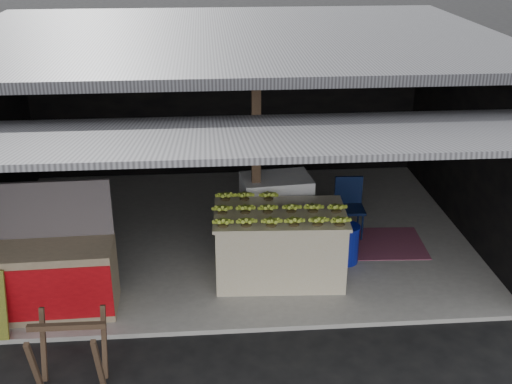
{
  "coord_description": "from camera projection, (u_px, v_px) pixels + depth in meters",
  "views": [
    {
      "loc": [
        -0.35,
        -6.17,
        4.46
      ],
      "look_at": [
        0.27,
        1.57,
        1.1
      ],
      "focal_mm": 45.0,
      "sensor_mm": 36.0,
      "label": 1
    }
  ],
  "objects": [
    {
      "name": "sawhorse",
      "position": [
        69.0,
        347.0,
        6.43
      ],
      "size": [
        0.77,
        0.67,
        0.75
      ],
      "rotation": [
        0.0,
        0.0,
        -0.01
      ],
      "color": "#4B3425",
      "rests_on": "ground"
    },
    {
      "name": "magenta_rug",
      "position": [
        371.0,
        243.0,
        9.34
      ],
      "size": [
        1.55,
        1.08,
        0.01
      ],
      "primitive_type": "cube",
      "rotation": [
        0.0,
        0.0,
        -0.05
      ],
      "color": "maroon",
      "rests_on": "concrete_slab"
    },
    {
      "name": "white_crate",
      "position": [
        276.0,
        212.0,
        9.1
      ],
      "size": [
        1.01,
        0.74,
        1.06
      ],
      "rotation": [
        0.0,
        0.0,
        0.1
      ],
      "color": "white",
      "rests_on": "concrete_slab"
    },
    {
      "name": "picture_frames",
      "position": [
        216.0,
        74.0,
        11.14
      ],
      "size": [
        1.62,
        0.04,
        0.46
      ],
      "color": "black",
      "rests_on": "shophouse"
    },
    {
      "name": "banana_table",
      "position": [
        280.0,
        245.0,
        8.32
      ],
      "size": [
        1.74,
        1.12,
        0.93
      ],
      "rotation": [
        0.0,
        0.0,
        -0.05
      ],
      "color": "beige",
      "rests_on": "concrete_slab"
    },
    {
      "name": "ground",
      "position": [
        243.0,
        333.0,
        7.44
      ],
      "size": [
        80.0,
        80.0,
        0.0
      ],
      "primitive_type": "plane",
      "color": "black",
      "rests_on": "ground"
    },
    {
      "name": "banana_pile",
      "position": [
        280.0,
        206.0,
        8.1
      ],
      "size": [
        1.61,
        1.01,
        0.18
      ],
      "primitive_type": null,
      "rotation": [
        0.0,
        0.0,
        -0.05
      ],
      "color": "yellow",
      "rests_on": "banana_table"
    },
    {
      "name": "shophouse",
      "position": [
        230.0,
        94.0,
        9.19
      ],
      "size": [
        7.4,
        7.29,
        3.02
      ],
      "color": "black",
      "rests_on": "ground"
    },
    {
      "name": "plastic_chair",
      "position": [
        349.0,
        202.0,
        9.47
      ],
      "size": [
        0.43,
        0.43,
        0.87
      ],
      "rotation": [
        0.0,
        0.0,
        -0.04
      ],
      "color": "#0A1639",
      "rests_on": "concrete_slab"
    },
    {
      "name": "concrete_slab",
      "position": [
        233.0,
        233.0,
        9.72
      ],
      "size": [
        7.0,
        5.0,
        0.06
      ],
      "primitive_type": "cube",
      "color": "gray",
      "rests_on": "ground"
    },
    {
      "name": "neighbor_stall",
      "position": [
        50.0,
        276.0,
        7.59
      ],
      "size": [
        1.54,
        0.73,
        1.57
      ],
      "rotation": [
        0.0,
        0.0,
        0.03
      ],
      "color": "#998466",
      "rests_on": "concrete_slab"
    },
    {
      "name": "water_barrel",
      "position": [
        346.0,
        245.0,
        8.76
      ],
      "size": [
        0.35,
        0.35,
        0.52
      ],
      "primitive_type": "cylinder",
      "color": "#0D1995",
      "rests_on": "concrete_slab"
    }
  ]
}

